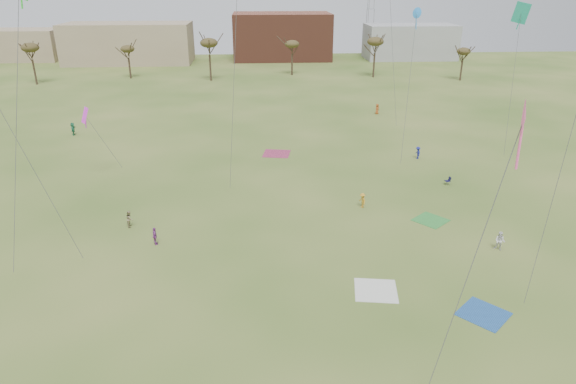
{
  "coord_description": "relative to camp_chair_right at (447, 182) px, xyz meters",
  "views": [
    {
      "loc": [
        -2.16,
        -22.89,
        20.25
      ],
      "look_at": [
        0.0,
        12.0,
        5.5
      ],
      "focal_mm": 31.48,
      "sensor_mm": 36.0,
      "label": 1
    }
  ],
  "objects": [
    {
      "name": "ground",
      "position": [
        -17.95,
        -25.98,
        -0.26
      ],
      "size": [
        260.0,
        260.0,
        0.0
      ],
      "primitive_type": "plane",
      "color": "#37591C",
      "rests_on": "ground"
    },
    {
      "name": "spectator_fore_b",
      "position": [
        -31.59,
        -7.97,
        0.49
      ],
      "size": [
        0.63,
        0.78,
        1.49
      ],
      "primitive_type": "imported",
      "rotation": [
        0.0,
        0.0,
        1.67
      ],
      "color": "#92845D",
      "rests_on": "ground"
    },
    {
      "name": "flyer_mid_b",
      "position": [
        -10.26,
        -5.21,
        0.47
      ],
      "size": [
        0.81,
        1.06,
        1.46
      ],
      "primitive_type": "imported",
      "rotation": [
        0.0,
        0.0,
        5.03
      ],
      "color": "gold",
      "rests_on": "ground"
    },
    {
      "name": "spectator_mid_d",
      "position": [
        -28.78,
        -11.43,
        0.5
      ],
      "size": [
        0.66,
        0.97,
        1.53
      ],
      "primitive_type": "imported",
      "rotation": [
        0.0,
        0.0,
        1.92
      ],
      "color": "#8A3B8D",
      "rests_on": "ground"
    },
    {
      "name": "spectator_mid_e",
      "position": [
        -0.83,
        -14.1,
        0.55
      ],
      "size": [
        0.99,
        0.98,
        1.61
      ],
      "primitive_type": "imported",
      "rotation": [
        0.0,
        0.0,
        5.56
      ],
      "color": "silver",
      "rests_on": "ground"
    },
    {
      "name": "flyer_far_a",
      "position": [
        -46.03,
        21.58,
        0.63
      ],
      "size": [
        0.81,
        1.72,
        1.78
      ],
      "primitive_type": "imported",
      "rotation": [
        0.0,
        0.0,
        1.75
      ],
      "color": "#297B53",
      "rests_on": "ground"
    },
    {
      "name": "flyer_far_b",
      "position": [
        -0.63,
        30.87,
        0.57
      ],
      "size": [
        0.93,
        0.95,
        1.65
      ],
      "primitive_type": "imported",
      "rotation": [
        0.0,
        0.0,
        0.85
      ],
      "color": "#A34A1C",
      "rests_on": "ground"
    },
    {
      "name": "flyer_far_c",
      "position": [
        -0.68,
        8.57,
        0.5
      ],
      "size": [
        0.67,
        1.04,
        1.52
      ],
      "primitive_type": "imported",
      "rotation": [
        0.0,
        0.0,
        4.82
      ],
      "color": "navy",
      "rests_on": "ground"
    },
    {
      "name": "blanket_blue",
      "position": [
        -5.61,
        -22.35,
        -0.26
      ],
      "size": [
        3.96,
        3.96,
        0.03
      ],
      "primitive_type": "cube",
      "rotation": [
        0.0,
        0.0,
        0.74
      ],
      "color": "#235498",
      "rests_on": "ground"
    },
    {
      "name": "blanket_cream",
      "position": [
        -12.06,
        -19.23,
        -0.26
      ],
      "size": [
        3.36,
        3.36,
        0.03
      ],
      "primitive_type": "cube",
      "rotation": [
        0.0,
        0.0,
        1.42
      ],
      "color": "white",
      "rests_on": "ground"
    },
    {
      "name": "blanket_plum",
      "position": [
        -17.81,
        11.51,
        -0.26
      ],
      "size": [
        3.78,
        3.78,
        0.03
      ],
      "primitive_type": "cube",
      "rotation": [
        0.0,
        0.0,
        2.97
      ],
      "color": "#9E3055",
      "rests_on": "ground"
    },
    {
      "name": "blanket_olive",
      "position": [
        -4.57,
        -8.41,
        -0.26
      ],
      "size": [
        3.7,
        3.7,
        0.03
      ],
      "primitive_type": "cube",
      "rotation": [
        0.0,
        0.0,
        0.71
      ],
      "color": "green",
      "rests_on": "ground"
    },
    {
      "name": "camp_chair_right",
      "position": [
        0.0,
        0.0,
        0.0
      ],
      "size": [
        0.6,
        0.56,
        0.87
      ],
      "rotation": [
        0.0,
        0.0,
        4.82
      ],
      "color": "#141233",
      "rests_on": "ground"
    },
    {
      "name": "tree_line",
      "position": [
        -20.79,
        53.14,
        6.83
      ],
      "size": [
        117.44,
        49.32,
        8.91
      ],
      "color": "#3A2B1E",
      "rests_on": "ground"
    },
    {
      "name": "building_tan",
      "position": [
        -52.95,
        89.02,
        4.74
      ],
      "size": [
        32.0,
        14.0,
        10.0
      ],
      "primitive_type": "cube",
      "color": "#937F60",
      "rests_on": "ground"
    },
    {
      "name": "building_brick",
      "position": [
        -12.95,
        94.02,
        5.74
      ],
      "size": [
        26.0,
        16.0,
        12.0
      ],
      "primitive_type": "cube",
      "color": "brown",
      "rests_on": "ground"
    },
    {
      "name": "building_grey",
      "position": [
        22.05,
        92.02,
        4.24
      ],
      "size": [
        24.0,
        12.0,
        9.0
      ],
      "primitive_type": "cube",
      "color": "gray",
      "rests_on": "ground"
    },
    {
      "name": "building_tan_west",
      "position": [
        -82.95,
        96.02,
        3.74
      ],
      "size": [
        20.0,
        12.0,
        8.0
      ],
      "primitive_type": "cube",
      "color": "#937F60",
      "rests_on": "ground"
    }
  ]
}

